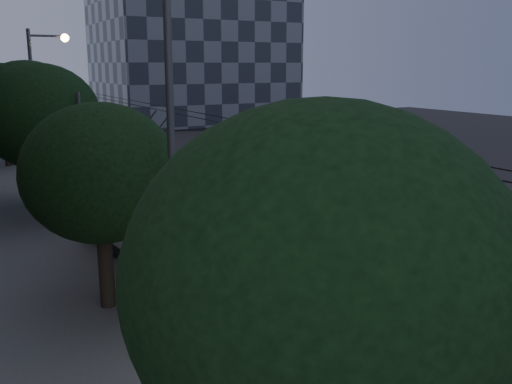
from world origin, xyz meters
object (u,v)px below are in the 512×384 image
object	(u,v)px
car_white_b	(81,170)
pickup_silver	(143,206)
car_white_c	(64,154)
trolleybus	(186,233)
car_white_a	(81,178)
streetlamp_far	(41,95)
streetlamp_near	(186,86)
car_white_d	(41,153)

from	to	relation	value
car_white_b	pickup_silver	bearing A→B (deg)	-90.19
car_white_c	trolleybus	bearing A→B (deg)	-112.61
car_white_a	car_white_b	bearing A→B (deg)	95.31
car_white_c	streetlamp_far	bearing A→B (deg)	-126.89
car_white_a	streetlamp_far	bearing A→B (deg)	179.87
car_white_b	streetlamp_near	distance (m)	23.36
pickup_silver	car_white_c	bearing A→B (deg)	100.14
pickup_silver	streetlamp_far	size ratio (longest dim) A/B	0.67
car_white_d	streetlamp_far	distance (m)	11.10
pickup_silver	streetlamp_near	distance (m)	12.47
pickup_silver	streetlamp_near	bearing A→B (deg)	-91.45
streetlamp_far	car_white_d	bearing A→B (deg)	83.72
car_white_c	streetlamp_near	bearing A→B (deg)	-114.74
trolleybus	streetlamp_near	size ratio (longest dim) A/B	1.14
car_white_d	streetlamp_far	bearing A→B (deg)	-104.52
car_white_d	streetlamp_far	world-z (taller)	streetlamp_far
car_white_d	pickup_silver	bearing A→B (deg)	-93.45
streetlamp_near	pickup_silver	bearing A→B (deg)	79.22
pickup_silver	car_white_a	world-z (taller)	pickup_silver
car_white_c	car_white_d	distance (m)	1.90
car_white_b	car_white_d	distance (m)	7.61
car_white_b	streetlamp_far	xyz separation A→B (m)	(-2.35, -2.50, 4.84)
car_white_a	streetlamp_near	distance (m)	20.39
pickup_silver	car_white_c	size ratio (longest dim) A/B	1.29
trolleybus	car_white_d	xyz separation A→B (m)	(-0.68, 26.82, -0.95)
streetlamp_near	streetlamp_far	size ratio (longest dim) A/B	1.22
car_white_b	car_white_c	bearing A→B (deg)	87.18
car_white_c	streetlamp_far	world-z (taller)	streetlamp_far
trolleybus	car_white_a	bearing A→B (deg)	84.34
car_white_b	streetlamp_far	size ratio (longest dim) A/B	0.48
car_white_b	streetlamp_near	world-z (taller)	streetlamp_near
car_white_a	car_white_b	distance (m)	3.09
trolleybus	car_white_d	world-z (taller)	trolleybus
trolleybus	car_white_b	world-z (taller)	trolleybus
trolleybus	streetlamp_far	xyz separation A→B (m)	(-1.78, 16.82, 3.75)
pickup_silver	streetlamp_far	distance (m)	10.59
trolleybus	streetlamp_near	world-z (taller)	streetlamp_near
trolleybus	streetlamp_far	world-z (taller)	streetlamp_far
trolleybus	streetlamp_far	distance (m)	17.32
pickup_silver	car_white_c	xyz separation A→B (m)	(-0.25, 17.79, -0.07)
trolleybus	car_white_b	distance (m)	19.35
car_white_a	car_white_d	xyz separation A→B (m)	(-0.62, 10.53, 0.07)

